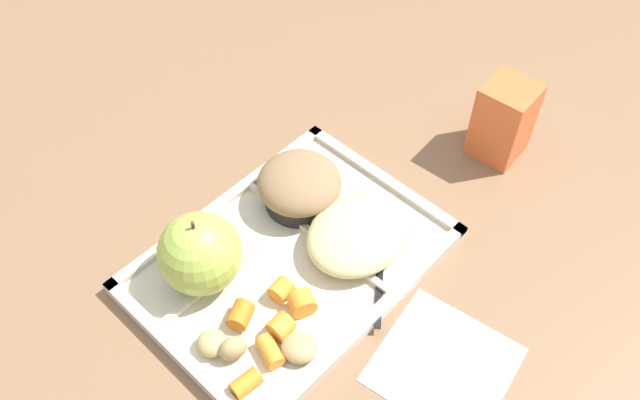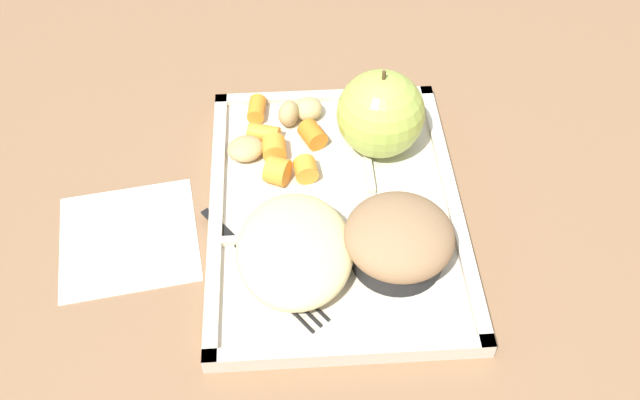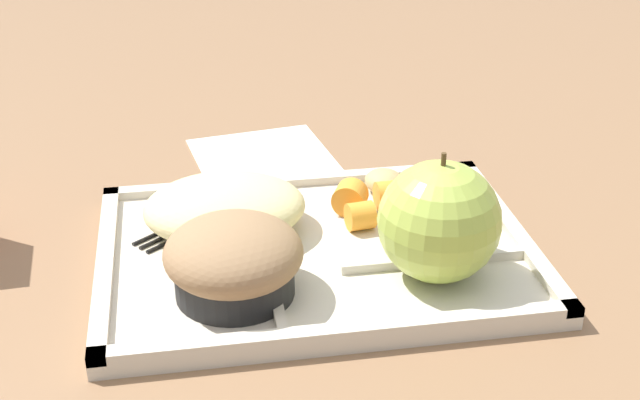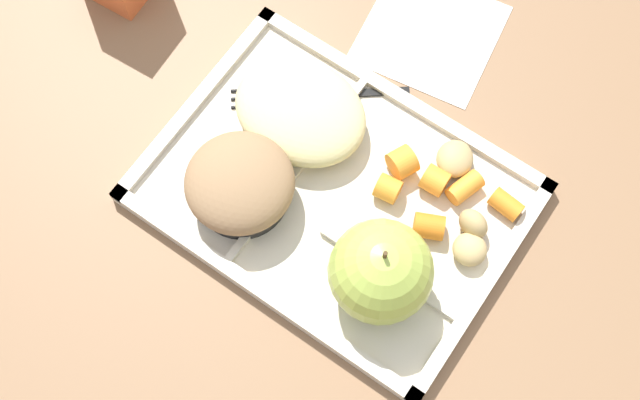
% 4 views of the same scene
% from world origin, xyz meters
% --- Properties ---
extents(ground, '(6.00, 6.00, 0.00)m').
position_xyz_m(ground, '(0.00, 0.00, 0.00)').
color(ground, '#846042').
extents(lunch_tray, '(0.33, 0.24, 0.02)m').
position_xyz_m(lunch_tray, '(-0.00, 0.00, 0.01)').
color(lunch_tray, beige).
rests_on(lunch_tray, ground).
extents(green_apple, '(0.09, 0.09, 0.10)m').
position_xyz_m(green_apple, '(-0.08, 0.05, 0.05)').
color(green_apple, '#A8C14C').
rests_on(green_apple, lunch_tray).
extents(bran_muffin, '(0.10, 0.10, 0.06)m').
position_xyz_m(bran_muffin, '(0.07, 0.05, 0.04)').
color(bran_muffin, black).
rests_on(bran_muffin, lunch_tray).
extents(carrot_slice_center, '(0.02, 0.02, 0.02)m').
position_xyz_m(carrot_slice_center, '(-0.04, -0.03, 0.02)').
color(carrot_slice_center, orange).
rests_on(carrot_slice_center, lunch_tray).
extents(carrot_slice_back, '(0.03, 0.02, 0.02)m').
position_xyz_m(carrot_slice_back, '(-0.13, -0.07, 0.02)').
color(carrot_slice_back, orange).
rests_on(carrot_slice_back, lunch_tray).
extents(carrot_slice_large, '(0.03, 0.04, 0.02)m').
position_xyz_m(carrot_slice_large, '(-0.10, -0.07, 0.02)').
color(carrot_slice_large, orange).
rests_on(carrot_slice_large, lunch_tray).
extents(carrot_slice_edge, '(0.03, 0.03, 0.03)m').
position_xyz_m(carrot_slice_edge, '(-0.04, -0.05, 0.02)').
color(carrot_slice_edge, orange).
rests_on(carrot_slice_edge, lunch_tray).
extents(carrot_slice_near_corner, '(0.03, 0.03, 0.02)m').
position_xyz_m(carrot_slice_near_corner, '(-0.09, -0.02, 0.02)').
color(carrot_slice_near_corner, orange).
rests_on(carrot_slice_near_corner, lunch_tray).
extents(carrot_slice_diagonal, '(0.02, 0.02, 0.02)m').
position_xyz_m(carrot_slice_diagonal, '(-0.07, -0.06, 0.02)').
color(carrot_slice_diagonal, orange).
rests_on(carrot_slice_diagonal, lunch_tray).
extents(potato_chunk_large, '(0.04, 0.04, 0.02)m').
position_xyz_m(potato_chunk_large, '(-0.13, -0.02, 0.02)').
color(potato_chunk_large, tan).
rests_on(potato_chunk_large, lunch_tray).
extents(potato_chunk_browned, '(0.04, 0.05, 0.02)m').
position_xyz_m(potato_chunk_browned, '(-0.07, -0.09, 0.02)').
color(potato_chunk_browned, tan).
rests_on(potato_chunk_browned, lunch_tray).
extents(potato_chunk_corner, '(0.03, 0.03, 0.03)m').
position_xyz_m(potato_chunk_corner, '(-0.12, -0.04, 0.02)').
color(potato_chunk_corner, tan).
rests_on(potato_chunk_corner, lunch_tray).
extents(egg_noodle_pile, '(0.13, 0.10, 0.04)m').
position_xyz_m(egg_noodle_pile, '(0.07, -0.04, 0.03)').
color(egg_noodle_pile, beige).
rests_on(egg_noodle_pile, lunch_tray).
extents(meatball_back, '(0.03, 0.03, 0.03)m').
position_xyz_m(meatball_back, '(0.08, -0.01, 0.03)').
color(meatball_back, brown).
rests_on(meatball_back, lunch_tray).
extents(meatball_front, '(0.03, 0.03, 0.03)m').
position_xyz_m(meatball_front, '(0.04, -0.03, 0.03)').
color(meatball_front, brown).
rests_on(meatball_front, lunch_tray).
extents(plastic_fork, '(0.14, 0.11, 0.00)m').
position_xyz_m(plastic_fork, '(0.08, -0.06, 0.01)').
color(plastic_fork, black).
rests_on(plastic_fork, lunch_tray).
extents(paper_napkin, '(0.14, 0.14, 0.00)m').
position_xyz_m(paper_napkin, '(0.02, -0.20, 0.00)').
color(paper_napkin, white).
rests_on(paper_napkin, ground).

